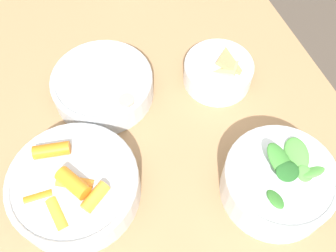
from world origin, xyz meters
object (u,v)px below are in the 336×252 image
(bowl_carrots, at_px, (75,186))
(bowl_beans_hotdog, at_px, (103,86))
(bowl_greens, at_px, (278,181))
(bowl_cookies, at_px, (219,71))

(bowl_carrots, height_order, bowl_beans_hotdog, bowl_carrots)
(bowl_greens, bearing_deg, bowl_cookies, -1.61)
(bowl_greens, bearing_deg, bowl_beans_hotdog, 36.36)
(bowl_greens, bearing_deg, bowl_carrots, 71.02)
(bowl_greens, relative_size, bowl_beans_hotdog, 0.93)
(bowl_greens, height_order, bowl_beans_hotdog, bowl_greens)
(bowl_beans_hotdog, relative_size, bowl_cookies, 1.42)
(bowl_carrots, distance_m, bowl_cookies, 0.33)
(bowl_carrots, distance_m, bowl_greens, 0.31)
(bowl_cookies, bearing_deg, bowl_carrots, 114.27)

